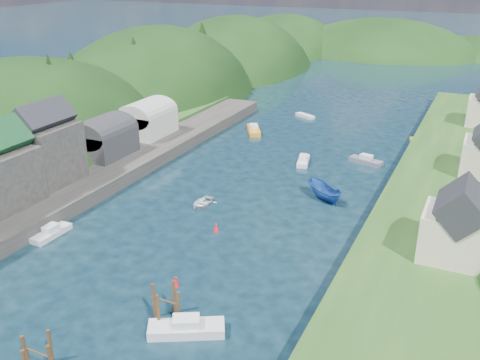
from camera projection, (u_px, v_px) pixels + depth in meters
The scene contains 13 objects.
ground at pixel (296, 157), 89.55m from camera, with size 600.00×600.00×0.00m, color black.
hillside_left at pixel (156, 130), 131.27m from camera, with size 44.00×245.56×52.00m.
far_hills at pixel (412, 82), 196.97m from camera, with size 103.00×68.00×44.00m.
hill_trees at pixel (332, 74), 98.48m from camera, with size 92.88×149.00×12.19m.
quay_left at pixel (58, 192), 73.52m from camera, with size 12.00×110.00×2.00m, color #2D2B28.
terrace_left_grass at pixel (20, 182), 76.19m from camera, with size 12.00×110.00×2.50m, color #234719.
boat_sheds at pixel (127, 125), 88.60m from camera, with size 7.00×21.00×7.50m.
terrace_right at pixel (449, 199), 70.86m from camera, with size 16.00×120.00×2.40m, color #234719.
piling_cluster_near at pixel (39, 358), 42.32m from camera, with size 3.14×2.93×3.61m.
piling_cluster_far at pixel (166, 306), 48.41m from camera, with size 3.09×2.90×3.96m.
channel_buoy_near at pixel (176, 282), 53.82m from camera, with size 0.70×0.70×1.10m.
channel_buoy_far at pixel (216, 228), 64.71m from camera, with size 0.70×0.70×1.10m.
moored_boats at pixel (212, 218), 66.72m from camera, with size 37.77×86.22×2.44m.
Camera 1 is at (27.47, -30.28, 30.37)m, focal length 40.00 mm.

